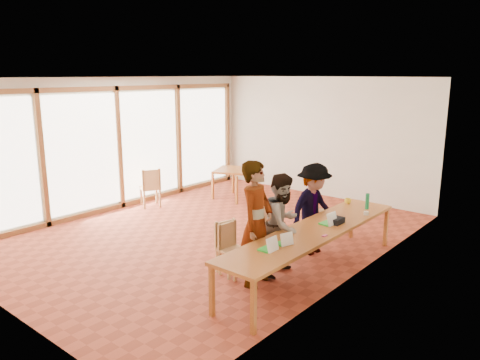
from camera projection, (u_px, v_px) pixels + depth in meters
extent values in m
plane|color=#A24027|center=(214.00, 234.00, 9.18)|extent=(8.00, 8.00, 0.00)
cube|color=beige|center=(321.00, 137.00, 11.84)|extent=(6.00, 0.10, 3.00)
cube|color=beige|center=(360.00, 182.00, 6.97)|extent=(0.10, 8.00, 3.00)
cube|color=white|center=(119.00, 144.00, 10.70)|extent=(0.10, 8.00, 3.00)
cube|color=white|center=(212.00, 76.00, 8.51)|extent=(6.00, 8.00, 0.04)
cube|color=#AD6726|center=(315.00, 231.00, 7.15)|extent=(0.80, 4.00, 0.05)
cube|color=#AD6726|center=(212.00, 291.00, 6.00)|extent=(0.06, 0.06, 0.70)
cube|color=#AD6726|center=(351.00, 220.00, 8.90)|extent=(0.06, 0.06, 0.70)
cube|color=#AD6726|center=(253.00, 308.00, 5.57)|extent=(0.06, 0.06, 0.70)
cube|color=#AD6726|center=(386.00, 227.00, 8.48)|extent=(0.06, 0.06, 0.70)
cube|color=#AD6726|center=(235.00, 170.00, 11.62)|extent=(0.90, 0.90, 0.05)
cube|color=#AD6726|center=(213.00, 185.00, 11.65)|extent=(0.05, 0.05, 0.70)
cube|color=#AD6726|center=(233.00, 180.00, 12.24)|extent=(0.05, 0.05, 0.70)
cube|color=#AD6726|center=(237.00, 190.00, 11.17)|extent=(0.05, 0.05, 0.70)
cube|color=#AD6726|center=(257.00, 184.00, 11.75)|extent=(0.05, 0.05, 0.70)
cube|color=tan|center=(235.00, 251.00, 7.23)|extent=(0.41, 0.41, 0.04)
cube|color=tan|center=(227.00, 235.00, 7.30)|extent=(0.07, 0.38, 0.40)
cube|color=tan|center=(232.00, 250.00, 7.29)|extent=(0.47, 0.47, 0.04)
cube|color=tan|center=(225.00, 233.00, 7.37)|extent=(0.13, 0.38, 0.40)
cube|color=tan|center=(273.00, 230.00, 8.21)|extent=(0.49, 0.49, 0.04)
cube|color=tan|center=(264.00, 217.00, 8.22)|extent=(0.16, 0.38, 0.40)
cube|color=tan|center=(326.00, 213.00, 9.11)|extent=(0.54, 0.54, 0.04)
cube|color=tan|center=(317.00, 200.00, 9.11)|extent=(0.19, 0.39, 0.43)
cube|color=tan|center=(150.00, 188.00, 11.01)|extent=(0.58, 0.58, 0.04)
cube|color=tan|center=(151.00, 179.00, 10.78)|extent=(0.24, 0.40, 0.45)
imported|color=gray|center=(256.00, 223.00, 6.83)|extent=(0.59, 0.76, 1.87)
imported|color=gray|center=(283.00, 224.00, 7.22)|extent=(0.69, 0.84, 1.60)
imported|color=gray|center=(313.00, 209.00, 8.05)|extent=(0.73, 1.10, 1.59)
cube|color=green|center=(267.00, 249.00, 6.31)|extent=(0.17, 0.24, 0.02)
cube|color=white|center=(272.00, 244.00, 6.24)|extent=(0.07, 0.22, 0.20)
cube|color=green|center=(283.00, 243.00, 6.54)|extent=(0.22, 0.26, 0.02)
cube|color=white|center=(287.00, 239.00, 6.45)|extent=(0.12, 0.21, 0.18)
cube|color=green|center=(327.00, 223.00, 7.39)|extent=(0.19, 0.26, 0.03)
cube|color=white|center=(332.00, 219.00, 7.31)|extent=(0.09, 0.23, 0.20)
imported|color=yellow|center=(348.00, 201.00, 8.54)|extent=(0.14, 0.14, 0.10)
cylinder|color=#127139|center=(367.00, 201.00, 8.18)|extent=(0.07, 0.07, 0.28)
cylinder|color=silver|center=(273.00, 244.00, 6.38)|extent=(0.07, 0.07, 0.09)
cylinder|color=white|center=(366.00, 213.00, 7.86)|extent=(0.08, 0.08, 0.06)
cube|color=#CC4780|center=(325.00, 236.00, 6.84)|extent=(0.05, 0.10, 0.01)
cube|color=black|center=(337.00, 221.00, 7.41)|extent=(0.16, 0.26, 0.09)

